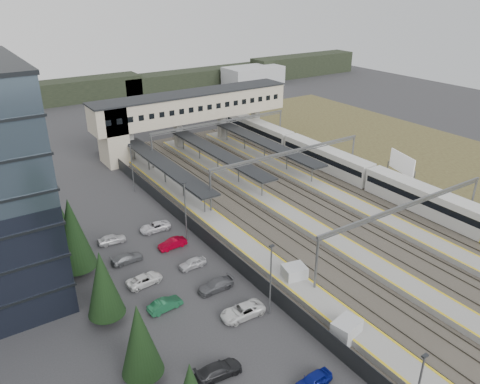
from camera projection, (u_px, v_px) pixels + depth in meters
ground at (283, 255)px, 57.54m from camera, size 220.00×220.00×0.00m
conifer_row at (117, 302)px, 41.54m from camera, size 4.42×49.82×9.50m
car_park at (223, 326)px, 44.86m from camera, size 10.51×44.67×1.28m
lampposts at (221, 238)px, 52.67m from camera, size 0.50×53.25×8.07m
fence at (216, 246)px, 57.65m from camera, size 0.08×90.00×2.00m
relay_cabin_near at (346, 331)px, 43.53m from camera, size 2.98×2.43×2.20m
relay_cabin_far at (294, 275)px, 51.73m from camera, size 2.82×2.51×2.24m
rail_corridor at (313, 218)px, 65.91m from camera, size 34.00×90.00×0.92m
canopies at (218, 153)px, 79.93m from camera, size 23.10×30.00×3.28m
footbridge at (180, 111)px, 90.00m from camera, size 40.40×6.40×11.20m
gantries at (340, 181)px, 63.36m from camera, size 28.40×62.28×7.17m
train at (327, 159)px, 82.29m from camera, size 2.95×61.58×3.71m
billboard at (402, 164)px, 75.73m from camera, size 1.92×6.11×5.44m
scrub_east at (462, 168)px, 83.94m from camera, size 34.00×120.00×0.06m
treeline_far at (153, 83)px, 138.32m from camera, size 170.00×19.00×7.00m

